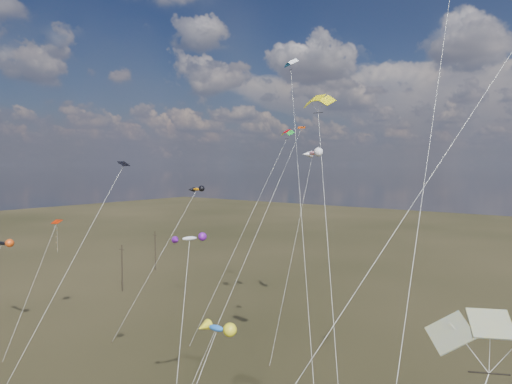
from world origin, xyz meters
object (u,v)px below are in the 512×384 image
Objects in this scene: utility_pole_far at (155,250)px; novelty_black_orange at (1,243)px; utility_pole_near at (122,268)px; parafoil_yellow at (318,99)px.

novelty_black_orange is at bearing -70.43° from utility_pole_far.
parafoil_yellow reaches higher than utility_pole_near.
novelty_black_orange is (-40.53, -8.99, -15.62)m from parafoil_yellow.
novelty_black_orange is at bearing -77.87° from utility_pole_near.
novelty_black_orange reaches higher than utility_pole_far.
utility_pole_near is at bearing 102.13° from novelty_black_orange.
utility_pole_near is 16.12m from utility_pole_far.
parafoil_yellow reaches higher than novelty_black_orange.
utility_pole_near is 0.28× the size of parafoil_yellow.
parafoil_yellow is 2.28× the size of novelty_black_orange.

